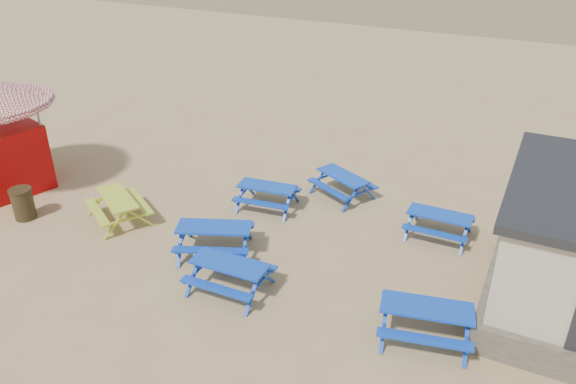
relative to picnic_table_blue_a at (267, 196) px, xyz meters
The scene contains 9 objects.
ground 2.05m from the picnic_table_blue_a, 90.25° to the right, with size 400.00×400.00×0.00m, color tan.
picnic_table_blue_a is the anchor object (origin of this frame).
picnic_table_blue_b 2.50m from the picnic_table_blue_a, 43.15° to the left, with size 2.27×2.11×0.76m.
picnic_table_blue_c 5.20m from the picnic_table_blue_a, ahead, with size 1.79×1.44×0.75m.
picnic_table_blue_d 4.24m from the picnic_table_blue_a, 74.31° to the right, with size 1.93×1.57×0.79m.
picnic_table_blue_e 2.86m from the picnic_table_blue_a, 91.57° to the right, with size 2.45×2.24×0.83m.
picnic_table_blue_f 6.88m from the picnic_table_blue_a, 31.90° to the right, with size 2.26×1.97×0.83m.
picnic_table_yellow 4.46m from the picnic_table_blue_a, 143.24° to the right, with size 2.41×2.29×0.79m.
litter_bin 7.31m from the picnic_table_blue_a, 148.52° to the right, with size 0.66×0.66×0.97m.
Camera 1 is at (7.37, -11.44, 8.59)m, focal length 35.00 mm.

